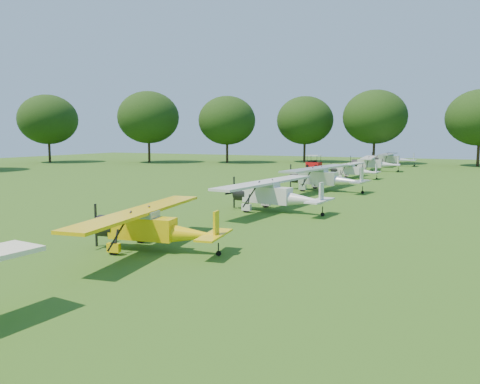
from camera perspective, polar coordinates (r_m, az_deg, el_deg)
The scene contains 9 objects.
ground at distance 30.70m, azimuth 2.26°, elevation -2.40°, with size 160.00×160.00×0.00m, color #254B12.
tree_belt at distance 29.40m, azimuth 9.04°, elevation 12.81°, with size 137.36×130.27×14.52m.
aircraft_2 at distance 20.54m, azimuth -10.67°, elevation -3.99°, with size 6.20×9.84×1.93m.
aircraft_3 at distance 30.57m, azimuth 4.19°, elevation -0.07°, with size 6.91×10.97×2.15m.
aircraft_4 at distance 42.55m, azimuth 10.17°, elevation 1.92°, with size 7.36×11.67×2.29m.
aircraft_5 at distance 55.98m, azimuth 13.55°, elevation 2.72°, with size 5.79×9.20×1.81m.
aircraft_6 at distance 67.83m, azimuth 15.92°, elevation 3.51°, with size 6.82×10.85×2.13m.
aircraft_7 at distance 80.44m, azimuth 18.05°, elevation 3.96°, with size 7.02×11.15×2.20m.
golf_cart at distance 73.68m, azimuth 8.95°, elevation 3.47°, with size 2.51×1.89×1.91m.
Camera 1 is at (11.86, -27.87, 4.98)m, focal length 35.00 mm.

